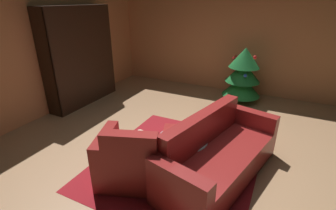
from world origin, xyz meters
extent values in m
plane|color=#AB7F59|center=(0.00, 0.00, 0.00)|extent=(7.74, 7.74, 0.00)
cube|color=#CD804F|center=(0.00, 3.26, 1.30)|extent=(6.47, 0.06, 2.61)
cube|color=#CD804F|center=(-3.20, 0.00, 1.30)|extent=(0.06, 6.57, 2.61)
cube|color=maroon|center=(-0.04, -0.28, 0.00)|extent=(2.24, 2.51, 0.01)
cube|color=black|center=(-2.78, 0.93, 1.06)|extent=(0.03, 1.77, 2.13)
cube|color=black|center=(-2.96, 1.81, 1.06)|extent=(0.39, 0.02, 2.13)
cube|color=black|center=(-2.96, 0.06, 1.06)|extent=(0.39, 0.03, 2.13)
cube|color=black|center=(-2.96, 0.93, 0.01)|extent=(0.36, 1.72, 0.03)
cube|color=black|center=(-2.96, 0.93, 0.43)|extent=(0.36, 1.72, 0.03)
cube|color=black|center=(-2.96, 0.93, 0.85)|extent=(0.36, 1.72, 0.02)
cube|color=black|center=(-2.96, 0.93, 1.27)|extent=(0.36, 1.72, 0.02)
cube|color=black|center=(-2.96, 0.93, 1.70)|extent=(0.36, 1.72, 0.02)
cube|color=black|center=(-2.96, 0.93, 2.12)|extent=(0.36, 1.72, 0.03)
cube|color=black|center=(-3.11, 0.93, 0.78)|extent=(0.05, 1.08, 0.67)
cube|color=black|center=(-3.08, 0.93, 0.78)|extent=(0.03, 1.11, 0.70)
cube|color=orange|center=(-3.04, 1.76, 0.21)|extent=(0.20, 0.03, 0.36)
cube|color=orange|center=(-3.02, 1.72, 0.16)|extent=(0.24, 0.04, 0.26)
cube|color=#0B6D8F|center=(-3.04, 1.67, 0.17)|extent=(0.21, 0.04, 0.29)
cube|color=orange|center=(-3.01, 1.62, 0.17)|extent=(0.27, 0.04, 0.28)
cube|color=#407449|center=(-3.04, 1.57, 0.16)|extent=(0.22, 0.04, 0.27)
cube|color=red|center=(-3.01, 1.73, 1.44)|extent=(0.27, 0.04, 0.30)
cube|color=tan|center=(-3.01, 1.69, 1.45)|extent=(0.26, 0.03, 0.33)
cube|color=#4D3A19|center=(-3.03, 1.66, 1.40)|extent=(0.23, 0.03, 0.23)
cube|color=#4E3B1C|center=(-3.05, 1.62, 1.47)|extent=(0.18, 0.03, 0.36)
cube|color=#7F52A2|center=(-3.04, 1.59, 1.41)|extent=(0.22, 0.03, 0.25)
cube|color=orange|center=(-3.04, 1.73, 1.83)|extent=(0.20, 0.04, 0.24)
cube|color=#2B8836|center=(-3.01, 1.67, 1.87)|extent=(0.26, 0.05, 0.33)
cube|color=orange|center=(-3.01, 1.63, 1.82)|extent=(0.26, 0.03, 0.23)
cube|color=purple|center=(-3.02, 1.58, 1.89)|extent=(0.26, 0.05, 0.36)
cube|color=#8B5B9B|center=(-3.05, 1.53, 1.87)|extent=(0.18, 0.04, 0.32)
cube|color=red|center=(-3.04, 1.48, 1.84)|extent=(0.20, 0.05, 0.27)
cube|color=gold|center=(-3.04, 1.43, 1.85)|extent=(0.20, 0.04, 0.29)
cube|color=#934CA6|center=(-3.04, 1.38, 1.83)|extent=(0.21, 0.04, 0.24)
cube|color=#B6AC9B|center=(-3.00, 1.33, 1.84)|extent=(0.29, 0.04, 0.26)
cube|color=maroon|center=(-0.37, -0.84, 0.21)|extent=(0.87, 0.92, 0.43)
cube|color=maroon|center=(-0.27, -1.12, 0.65)|extent=(0.68, 0.38, 0.44)
cube|color=maroon|center=(0.01, -0.71, 0.33)|extent=(0.39, 0.75, 0.67)
cube|color=maroon|center=(-0.75, -0.98, 0.33)|extent=(0.39, 0.75, 0.67)
ellipsoid|color=beige|center=(-0.40, -0.78, 0.52)|extent=(0.32, 0.26, 0.18)
sphere|color=beige|center=(-0.43, -0.65, 0.57)|extent=(0.13, 0.13, 0.13)
cube|color=maroon|center=(0.61, -0.30, 0.20)|extent=(1.18, 1.83, 0.41)
cube|color=maroon|center=(0.31, -0.23, 0.63)|extent=(0.58, 1.68, 0.45)
cube|color=maroon|center=(0.38, -1.21, 0.33)|extent=(0.81, 0.36, 0.66)
cube|color=maroon|center=(0.83, 0.60, 0.33)|extent=(0.81, 0.36, 0.66)
cylinder|color=black|center=(0.24, -0.27, 0.20)|extent=(0.04, 0.04, 0.40)
cylinder|color=black|center=(-0.05, -0.09, 0.20)|extent=(0.04, 0.04, 0.40)
cylinder|color=black|center=(-0.05, -0.45, 0.20)|extent=(0.04, 0.04, 0.40)
cylinder|color=silver|center=(0.04, -0.27, 0.41)|extent=(0.72, 0.72, 0.02)
cube|color=red|center=(-0.01, -0.33, 0.44)|extent=(0.21, 0.15, 0.03)
cube|color=red|center=(-0.02, -0.33, 0.46)|extent=(0.17, 0.14, 0.03)
cube|color=gray|center=(-0.01, -0.33, 0.49)|extent=(0.21, 0.13, 0.03)
cube|color=#B82D31|center=(-0.02, -0.32, 0.52)|extent=(0.23, 0.19, 0.02)
cube|color=#3B4A80|center=(-0.01, -0.32, 0.54)|extent=(0.19, 0.14, 0.02)
cube|color=gray|center=(-0.01, -0.31, 0.56)|extent=(0.16, 0.17, 0.02)
cylinder|color=#542E22|center=(0.23, -0.31, 0.51)|extent=(0.06, 0.06, 0.17)
cylinder|color=#542E22|center=(0.23, -0.31, 0.62)|extent=(0.02, 0.02, 0.06)
cylinder|color=brown|center=(0.32, 2.59, 0.07)|extent=(0.08, 0.08, 0.15)
cone|color=#1D7131|center=(0.32, 2.59, 0.37)|extent=(0.87, 0.87, 0.45)
cone|color=#1D7131|center=(0.32, 2.59, 0.71)|extent=(0.78, 0.78, 0.45)
cone|color=#1D7131|center=(0.32, 2.59, 1.04)|extent=(0.69, 0.69, 0.45)
sphere|color=red|center=(0.09, 2.73, 0.98)|extent=(0.08, 0.08, 0.08)
sphere|color=blue|center=(0.42, 2.29, 0.71)|extent=(0.07, 0.07, 0.07)
sphere|color=red|center=(0.05, 2.65, 0.99)|extent=(0.06, 0.06, 0.06)
sphere|color=red|center=(0.55, 2.43, 1.10)|extent=(0.08, 0.08, 0.08)
sphere|color=red|center=(0.09, 2.74, 1.01)|extent=(0.07, 0.07, 0.07)
camera|label=1|loc=(1.18, -3.08, 2.25)|focal=26.34mm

